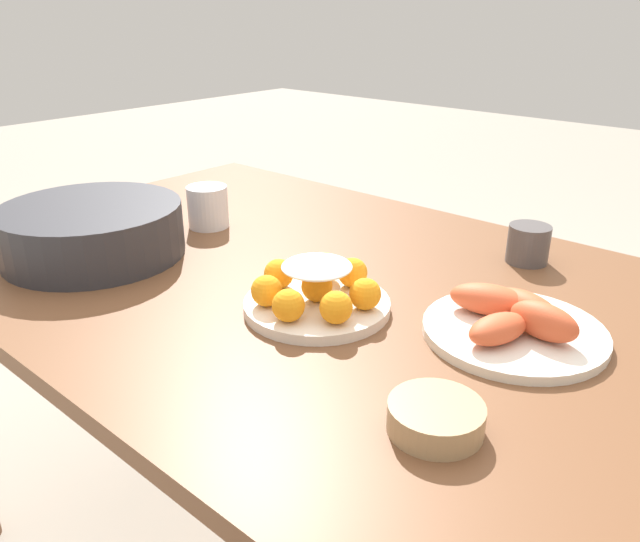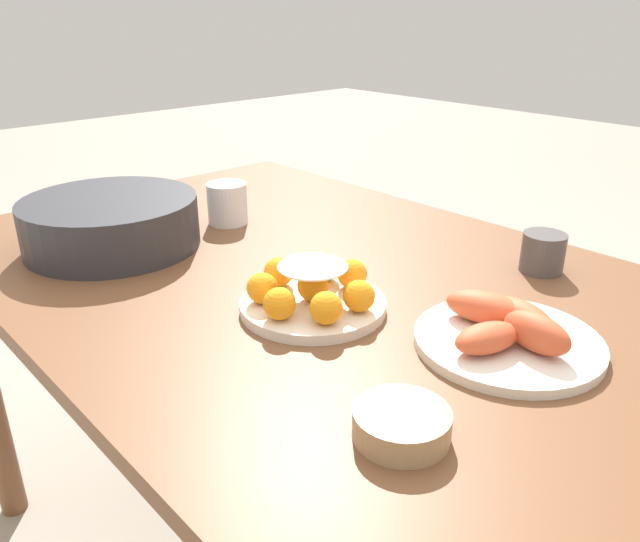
% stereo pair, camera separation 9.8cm
% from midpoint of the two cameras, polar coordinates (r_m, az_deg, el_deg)
% --- Properties ---
extents(dining_table, '(1.48, 0.92, 0.73)m').
position_cam_midpoint_polar(dining_table, '(1.09, -2.34, -5.05)').
color(dining_table, brown).
rests_on(dining_table, ground_plane).
extents(cake_plate, '(0.22, 0.22, 0.08)m').
position_cam_midpoint_polar(cake_plate, '(0.93, -3.33, -2.06)').
color(cake_plate, silver).
rests_on(cake_plate, dining_table).
extents(serving_bowl, '(0.32, 0.32, 0.10)m').
position_cam_midpoint_polar(serving_bowl, '(1.22, -22.31, 3.52)').
color(serving_bowl, '#2D2D33').
rests_on(serving_bowl, dining_table).
extents(sauce_bowl, '(0.11, 0.11, 0.03)m').
position_cam_midpoint_polar(sauce_bowl, '(0.69, 6.48, -13.20)').
color(sauce_bowl, tan).
rests_on(sauce_bowl, dining_table).
extents(seafood_platter, '(0.25, 0.25, 0.06)m').
position_cam_midpoint_polar(seafood_platter, '(0.89, 14.30, -4.62)').
color(seafood_platter, silver).
rests_on(seafood_platter, dining_table).
extents(cup_near, '(0.07, 0.07, 0.07)m').
position_cam_midpoint_polar(cup_near, '(1.15, 16.23, 2.34)').
color(cup_near, '#4C4747').
rests_on(cup_near, dining_table).
extents(cup_far, '(0.08, 0.08, 0.09)m').
position_cam_midpoint_polar(cup_far, '(1.32, -12.35, 5.73)').
color(cup_far, white).
rests_on(cup_far, dining_table).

